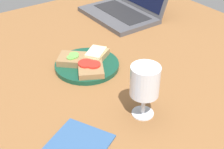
{
  "coord_description": "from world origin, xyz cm",
  "views": [
    {
      "loc": [
        70.03,
        -50.13,
        59.75
      ],
      "look_at": [
        7.39,
        -5.72,
        8.0
      ],
      "focal_mm": 50.0,
      "sensor_mm": 36.0,
      "label": 1
    }
  ],
  "objects": [
    {
      "name": "sandwich_with_tomato",
      "position": [
        -2.87,
        -6.99,
        5.7
      ],
      "size": [
        13.47,
        12.2,
        2.51
      ],
      "color": "#937047",
      "rests_on": "plate"
    },
    {
      "name": "laptop",
      "position": [
        -34.81,
        31.3,
        6.72
      ],
      "size": [
        33.35,
        28.23,
        19.96
      ],
      "color": "#4C4C51",
      "rests_on": "wooden_table"
    },
    {
      "name": "wine_glass",
      "position": [
        21.91,
        -5.7,
        13.17
      ],
      "size": [
        7.75,
        7.75,
        15.19
      ],
      "color": "white",
      "rests_on": "wooden_table"
    },
    {
      "name": "sandwich_with_cheese",
      "position": [
        -8.24,
        -1.36,
        5.91
      ],
      "size": [
        9.92,
        10.96,
        2.83
      ],
      "color": "#A88456",
      "rests_on": "plate"
    },
    {
      "name": "plate",
      "position": [
        -7.13,
        -5.74,
        3.79
      ],
      "size": [
        21.52,
        21.52,
        1.57
      ],
      "primitive_type": "cylinder",
      "color": "#144733",
      "rests_on": "wooden_table"
    },
    {
      "name": "wooden_table",
      "position": [
        0.0,
        0.0,
        1.5
      ],
      "size": [
        140.0,
        140.0,
        3.0
      ],
      "primitive_type": "cube",
      "color": "brown",
      "rests_on": "ground"
    },
    {
      "name": "sandwich_with_cucumber",
      "position": [
        -10.38,
        -8.89,
        5.73
      ],
      "size": [
        12.37,
        12.49,
        2.65
      ],
      "color": "#937047",
      "rests_on": "plate"
    },
    {
      "name": "napkin",
      "position": [
        21.41,
        -25.44,
        3.2
      ],
      "size": [
        18.05,
        17.5,
        0.4
      ],
      "primitive_type": "cube",
      "rotation": [
        0.0,
        0.0,
        0.48
      ],
      "color": "#33598C",
      "rests_on": "wooden_table"
    }
  ]
}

